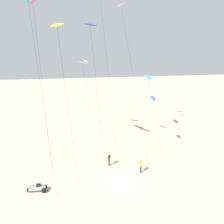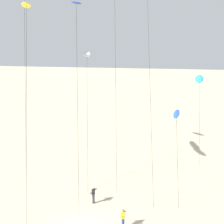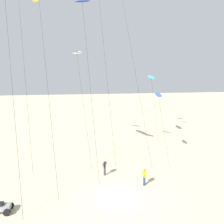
{
  "view_description": "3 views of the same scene",
  "coord_description": "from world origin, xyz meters",
  "views": [
    {
      "loc": [
        -8.93,
        -28.18,
        14.35
      ],
      "look_at": [
        1.88,
        10.71,
        5.72
      ],
      "focal_mm": 45.0,
      "sensor_mm": 36.0,
      "label": 1
    },
    {
      "loc": [
        5.63,
        -18.73,
        14.66
      ],
      "look_at": [
        0.94,
        7.89,
        7.86
      ],
      "focal_mm": 46.94,
      "sensor_mm": 36.0,
      "label": 2
    },
    {
      "loc": [
        -4.61,
        -16.77,
        9.9
      ],
      "look_at": [
        1.79,
        9.57,
        5.87
      ],
      "focal_mm": 35.47,
      "sensor_mm": 36.0,
      "label": 3
    }
  ],
  "objects": [
    {
      "name": "kite_yellow",
      "position": [
        -6.02,
        5.69,
        17.26
      ],
      "size": [
        2.1,
        6.75,
        17.61
      ],
      "color": "yellow",
      "rests_on": "ground"
    },
    {
      "name": "kite_cyan",
      "position": [
        9.67,
        15.83,
        10.17
      ],
      "size": [
        1.42,
        4.01,
        10.64
      ],
      "color": "#33BFE0",
      "rests_on": "ground"
    },
    {
      "name": "kite_blue",
      "position": [
        6.93,
        7.37,
        7.97
      ],
      "size": [
        0.93,
        3.33,
        8.42
      ],
      "color": "blue",
      "rests_on": "ground"
    },
    {
      "name": "kite_white",
      "position": [
        -2.26,
        11.05,
        13.04
      ],
      "size": [
        1.86,
        5.94,
        13.52
      ],
      "color": "white",
      "rests_on": "ground"
    },
    {
      "name": "kite_navy",
      "position": [
        -1.94,
        6.64,
        17.11
      ],
      "size": [
        1.73,
        4.95,
        17.89
      ],
      "color": "navy",
      "rests_on": "ground"
    },
    {
      "name": "kite_flyer_nearest",
      "position": [
        2.95,
        1.52,
        0.89
      ],
      "size": [
        0.51,
        0.53,
        1.67
      ],
      "color": "navy",
      "rests_on": "ground"
    },
    {
      "name": "kite_flyer_middle",
      "position": [
        -0.2,
        4.58,
        0.89
      ],
      "size": [
        0.57,
        0.59,
        1.67
      ],
      "color": "#33333D",
      "rests_on": "ground"
    }
  ]
}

